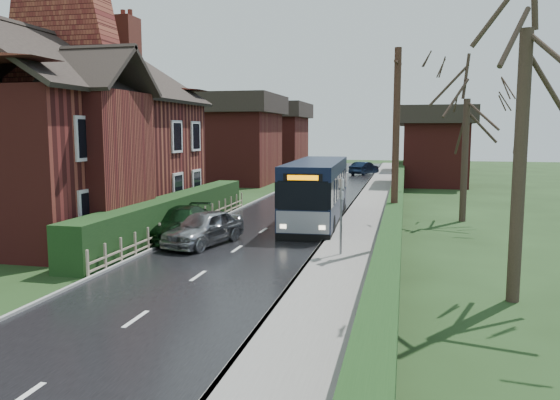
% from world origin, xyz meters
% --- Properties ---
extents(ground, '(140.00, 140.00, 0.00)m').
position_xyz_m(ground, '(0.00, 0.00, 0.00)').
color(ground, '#27481F').
rests_on(ground, ground).
extents(road, '(6.00, 100.00, 0.02)m').
position_xyz_m(road, '(0.00, 10.00, 0.01)').
color(road, black).
rests_on(road, ground).
extents(pavement, '(2.50, 100.00, 0.14)m').
position_xyz_m(pavement, '(4.25, 10.00, 0.07)').
color(pavement, slate).
rests_on(pavement, ground).
extents(kerb_right, '(0.12, 100.00, 0.14)m').
position_xyz_m(kerb_right, '(3.05, 10.00, 0.07)').
color(kerb_right, gray).
rests_on(kerb_right, ground).
extents(kerb_left, '(0.12, 100.00, 0.10)m').
position_xyz_m(kerb_left, '(-3.05, 10.00, 0.05)').
color(kerb_left, gray).
rests_on(kerb_left, ground).
extents(front_hedge, '(1.20, 16.00, 1.60)m').
position_xyz_m(front_hedge, '(-3.90, 5.00, 0.80)').
color(front_hedge, '#163213').
rests_on(front_hedge, ground).
extents(picket_fence, '(0.10, 16.00, 0.90)m').
position_xyz_m(picket_fence, '(-3.15, 5.00, 0.45)').
color(picket_fence, gray).
rests_on(picket_fence, ground).
extents(right_wall_hedge, '(0.60, 50.00, 1.80)m').
position_xyz_m(right_wall_hedge, '(5.80, 10.00, 1.02)').
color(right_wall_hedge, maroon).
rests_on(right_wall_hedge, ground).
extents(brick_house, '(9.30, 14.60, 10.30)m').
position_xyz_m(brick_house, '(-8.73, 4.78, 4.38)').
color(brick_house, maroon).
rests_on(brick_house, ground).
extents(bus, '(2.72, 10.08, 3.03)m').
position_xyz_m(bus, '(1.97, 8.81, 1.50)').
color(bus, black).
rests_on(bus, ground).
extents(car_silver, '(2.55, 4.31, 1.37)m').
position_xyz_m(car_silver, '(-1.50, 2.50, 0.69)').
color(car_silver, '#A1A2A5').
rests_on(car_silver, ground).
extents(car_green, '(2.34, 4.71, 1.32)m').
position_xyz_m(car_green, '(-2.90, 3.44, 0.66)').
color(car_green, black).
rests_on(car_green, ground).
extents(car_distant, '(2.92, 4.31, 1.35)m').
position_xyz_m(car_distant, '(2.00, 39.76, 0.67)').
color(car_distant, '#101D32').
rests_on(car_distant, ground).
extents(bus_stop_sign, '(0.22, 0.42, 2.86)m').
position_xyz_m(bus_stop_sign, '(4.00, 1.49, 1.88)').
color(bus_stop_sign, slate).
rests_on(bus_stop_sign, ground).
extents(telegraph_pole, '(0.27, 0.96, 7.47)m').
position_xyz_m(telegraph_pole, '(5.79, 3.23, 3.78)').
color(telegraph_pole, '#331F16').
rests_on(telegraph_pole, ground).
extents(tree_right_near, '(4.62, 4.62, 9.99)m').
position_xyz_m(tree_right_near, '(9.00, -2.45, 7.46)').
color(tree_right_near, '#362920').
rests_on(tree_right_near, ground).
extents(tree_right_far, '(4.46, 4.46, 8.62)m').
position_xyz_m(tree_right_far, '(9.00, 10.81, 6.44)').
color(tree_right_far, '#33251E').
rests_on(tree_right_far, ground).
extents(tree_house_side, '(4.89, 4.89, 11.11)m').
position_xyz_m(tree_house_side, '(-10.79, 10.00, 8.30)').
color(tree_house_side, '#3C2F23').
rests_on(tree_house_side, ground).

